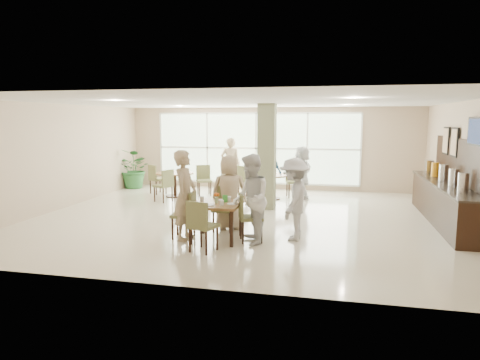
% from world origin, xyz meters
% --- Properties ---
extents(ground, '(10.00, 10.00, 0.00)m').
position_xyz_m(ground, '(0.00, 0.00, 0.00)').
color(ground, beige).
rests_on(ground, ground).
extents(room_shell, '(10.00, 10.00, 10.00)m').
position_xyz_m(room_shell, '(0.00, 0.00, 1.70)').
color(room_shell, white).
rests_on(room_shell, ground).
extents(window_bank, '(7.00, 0.04, 7.00)m').
position_xyz_m(window_bank, '(-0.50, 4.46, 1.40)').
color(window_bank, silver).
rests_on(window_bank, ground).
extents(column, '(0.45, 0.45, 2.80)m').
position_xyz_m(column, '(0.40, 1.20, 1.40)').
color(column, '#6C714E').
rests_on(column, ground).
extents(main_table, '(0.96, 0.96, 0.75)m').
position_xyz_m(main_table, '(-0.09, -2.06, 0.66)').
color(main_table, brown).
rests_on(main_table, ground).
extents(round_table_left, '(1.17, 1.17, 0.75)m').
position_xyz_m(round_table_left, '(-2.68, 2.37, 0.59)').
color(round_table_left, brown).
rests_on(round_table_left, ground).
extents(round_table_right, '(1.15, 1.15, 0.75)m').
position_xyz_m(round_table_right, '(0.29, 2.59, 0.58)').
color(round_table_right, brown).
rests_on(round_table_right, ground).
extents(chairs_main_table, '(1.92, 1.99, 0.95)m').
position_xyz_m(chairs_main_table, '(-0.11, -2.06, 0.47)').
color(chairs_main_table, brown).
rests_on(chairs_main_table, ground).
extents(chairs_table_left, '(2.17, 1.87, 0.95)m').
position_xyz_m(chairs_table_left, '(-2.64, 2.31, 0.47)').
color(chairs_table_left, brown).
rests_on(chairs_table_left, ground).
extents(chairs_table_right, '(2.08, 1.79, 0.95)m').
position_xyz_m(chairs_table_right, '(0.21, 2.64, 0.47)').
color(chairs_table_right, brown).
rests_on(chairs_table_right, ground).
extents(tabletop_clutter, '(0.81, 0.75, 0.21)m').
position_xyz_m(tabletop_clutter, '(-0.04, -2.05, 0.81)').
color(tabletop_clutter, white).
rests_on(tabletop_clutter, main_table).
extents(buffet_counter, '(0.64, 4.70, 1.95)m').
position_xyz_m(buffet_counter, '(4.70, 0.51, 0.55)').
color(buffet_counter, black).
rests_on(buffet_counter, ground).
extents(wall_tv, '(0.06, 1.00, 0.58)m').
position_xyz_m(wall_tv, '(4.94, -0.60, 2.15)').
color(wall_tv, black).
rests_on(wall_tv, ground).
extents(framed_art_a, '(0.05, 0.55, 0.70)m').
position_xyz_m(framed_art_a, '(4.95, 1.00, 1.85)').
color(framed_art_a, black).
rests_on(framed_art_a, ground).
extents(framed_art_b, '(0.05, 0.55, 0.70)m').
position_xyz_m(framed_art_b, '(4.95, 1.80, 1.85)').
color(framed_art_b, black).
rests_on(framed_art_b, ground).
extents(potted_plant, '(1.57, 1.57, 1.37)m').
position_xyz_m(potted_plant, '(-4.63, 3.59, 0.69)').
color(potted_plant, '#245C29').
rests_on(potted_plant, ground).
extents(teen_left, '(0.43, 0.66, 1.79)m').
position_xyz_m(teen_left, '(-0.72, -2.12, 0.90)').
color(teen_left, tan).
rests_on(teen_left, ground).
extents(teen_far, '(0.90, 0.68, 1.64)m').
position_xyz_m(teen_far, '(-0.04, -1.19, 0.82)').
color(teen_far, tan).
rests_on(teen_far, ground).
extents(teen_right, '(0.90, 1.02, 1.74)m').
position_xyz_m(teen_right, '(0.62, -2.15, 0.87)').
color(teen_right, white).
rests_on(teen_right, ground).
extents(teen_standing, '(0.71, 1.12, 1.65)m').
position_xyz_m(teen_standing, '(1.41, -1.69, 0.82)').
color(teen_standing, '#B8B8BB').
rests_on(teen_standing, ground).
extents(adult_a, '(1.16, 0.82, 1.81)m').
position_xyz_m(adult_a, '(0.23, 1.69, 0.90)').
color(adult_a, teal).
rests_on(adult_a, ground).
extents(adult_b, '(1.18, 1.63, 1.62)m').
position_xyz_m(adult_b, '(1.22, 2.56, 0.81)').
color(adult_b, white).
rests_on(adult_b, ground).
extents(adult_standing, '(0.73, 0.56, 1.80)m').
position_xyz_m(adult_standing, '(-1.22, 3.72, 0.90)').
color(adult_standing, tan).
rests_on(adult_standing, ground).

